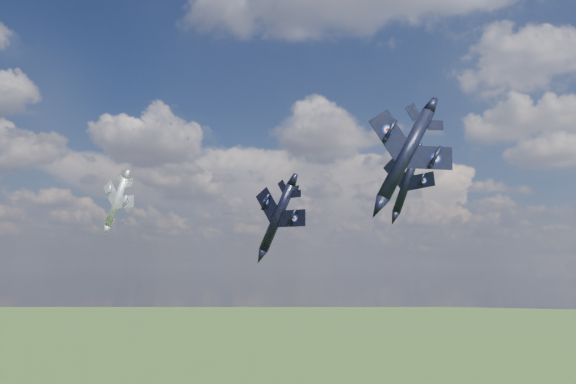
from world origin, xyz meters
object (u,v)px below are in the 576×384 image
(jet_right_navy, at_px, (406,155))
(jet_high_navy, at_px, (406,183))
(jet_left_silver, at_px, (117,202))
(jet_lead_navy, at_px, (277,218))

(jet_right_navy, height_order, jet_high_navy, jet_high_navy)
(jet_right_navy, bearing_deg, jet_left_silver, 126.34)
(jet_high_navy, relative_size, jet_left_silver, 1.16)
(jet_lead_navy, xyz_separation_m, jet_left_silver, (-32.44, 11.07, 4.41))
(jet_high_navy, height_order, jet_left_silver, jet_high_navy)
(jet_high_navy, xyz_separation_m, jet_left_silver, (-48.47, -9.16, -2.66))
(jet_lead_navy, bearing_deg, jet_high_navy, 71.03)
(jet_lead_navy, distance_m, jet_left_silver, 34.56)
(jet_lead_navy, bearing_deg, jet_right_navy, -24.67)
(jet_lead_navy, bearing_deg, jet_left_silver, -179.42)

